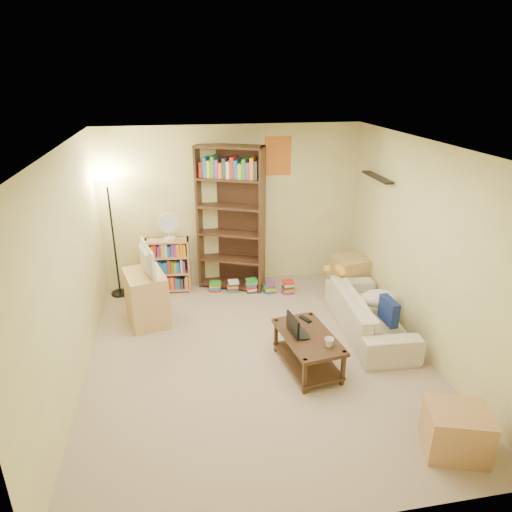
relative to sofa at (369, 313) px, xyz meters
name	(u,v)px	position (x,y,z in m)	size (l,w,h in m)	color
room	(258,230)	(-1.55, -0.35, 1.36)	(4.50, 4.54, 2.52)	#C3A692
sofa	(369,313)	(0.00, 0.00, 0.00)	(0.80, 1.83, 0.52)	beige
navy_pillow	(389,311)	(0.07, -0.39, 0.24)	(0.34, 0.10, 0.31)	navy
cream_blanket	(379,298)	(0.13, 0.04, 0.19)	(0.48, 0.34, 0.21)	beige
tabby_cat	(338,270)	(-0.19, 0.70, 0.33)	(0.41, 0.16, 0.14)	gold
coffee_table	(308,346)	(-1.02, -0.64, 0.02)	(0.67, 1.03, 0.43)	#412C19
laptop	(304,331)	(-1.06, -0.58, 0.18)	(0.25, 0.35, 0.03)	black
laptop_screen	(293,325)	(-1.20, -0.60, 0.30)	(0.01, 0.32, 0.21)	white
mug	(329,342)	(-0.86, -0.90, 0.22)	(0.12, 0.12, 0.10)	silver
tv_remote	(305,319)	(-0.96, -0.30, 0.18)	(0.05, 0.17, 0.02)	black
tv_stand	(146,298)	(-2.88, 0.76, 0.10)	(0.48, 0.67, 0.72)	tan
television	(143,260)	(-2.88, 0.76, 0.66)	(0.26, 0.69, 0.39)	black
tall_bookshelf	(231,216)	(-1.60, 1.67, 0.92)	(1.05, 0.70, 2.23)	#492E1C
short_bookshelf	(169,265)	(-2.58, 1.70, 0.16)	(0.68, 0.31, 0.85)	tan
desk_fan	(169,226)	(-2.54, 1.66, 0.82)	(0.30, 0.17, 0.43)	silver
floor_lamp	(109,203)	(-3.35, 1.69, 1.19)	(0.31, 0.31, 1.82)	black
side_table	(349,274)	(0.17, 1.18, 0.02)	(0.49, 0.49, 0.56)	tan
end_cabinet	(456,431)	(-0.06, -2.10, -0.04)	(0.53, 0.44, 0.44)	tan
book_stacks	(253,287)	(-1.31, 1.39, -0.17)	(1.29, 0.42, 0.22)	red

